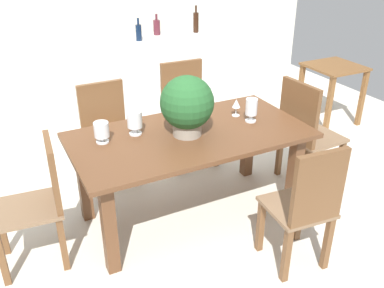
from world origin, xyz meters
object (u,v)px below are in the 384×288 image
(wine_bottle_dark, at_px, (196,22))
(side_table, at_px, (333,79))
(crystal_vase_center_near, at_px, (135,120))
(crystal_vase_right, at_px, (102,131))
(wine_bottle_tall, at_px, (157,27))
(chair_near_right, at_px, (306,205))
(crystal_vase_left, at_px, (251,108))
(chair_far_left, at_px, (106,127))
(chair_foot_end, at_px, (305,129))
(dining_table, at_px, (190,147))
(kitchen_counter, at_px, (146,77))
(chair_far_right, at_px, (186,108))
(wine_bottle_clear, at_px, (139,32))
(chair_head_end, at_px, (39,199))
(wine_glass, at_px, (236,104))
(flower_centerpiece, at_px, (187,104))

(wine_bottle_dark, bearing_deg, side_table, -46.48)
(crystal_vase_center_near, relative_size, crystal_vase_right, 1.18)
(wine_bottle_tall, relative_size, side_table, 0.35)
(chair_near_right, relative_size, crystal_vase_right, 6.15)
(crystal_vase_left, distance_m, crystal_vase_right, 1.18)
(wine_bottle_dark, bearing_deg, chair_near_right, -104.21)
(chair_far_left, height_order, chair_foot_end, chair_foot_end)
(crystal_vase_right, bearing_deg, dining_table, -13.49)
(chair_near_right, relative_size, kitchen_counter, 0.57)
(crystal_vase_center_near, xyz_separation_m, side_table, (2.73, 0.77, -0.32))
(chair_far_right, relative_size, wine_bottle_clear, 3.86)
(chair_far_left, xyz_separation_m, side_table, (2.77, 0.05, 0.02))
(chair_head_end, relative_size, wine_glass, 6.46)
(chair_far_right, xyz_separation_m, side_table, (1.95, 0.03, -0.01))
(chair_far_right, xyz_separation_m, crystal_vase_right, (-1.05, -0.76, 0.29))
(crystal_vase_center_near, xyz_separation_m, wine_bottle_tall, (1.07, 2.11, 0.19))
(wine_glass, bearing_deg, side_table, 23.52)
(chair_near_right, distance_m, wine_glass, 1.08)
(crystal_vase_center_near, xyz_separation_m, wine_bottle_dark, (1.55, 2.01, 0.23))
(chair_near_right, xyz_separation_m, side_table, (1.96, 1.84, 0.01))
(chair_foot_end, distance_m, wine_glass, 0.73)
(chair_near_right, xyz_separation_m, crystal_vase_center_near, (-0.77, 1.07, 0.33))
(dining_table, height_order, side_table, dining_table)
(flower_centerpiece, relative_size, wine_bottle_dark, 1.40)
(wine_glass, distance_m, wine_bottle_clear, 1.98)
(wine_bottle_clear, bearing_deg, chair_foot_end, -70.47)
(chair_foot_end, xyz_separation_m, flower_centerpiece, (-1.17, -0.00, 0.44))
(kitchen_counter, bearing_deg, chair_foot_end, -73.26)
(crystal_vase_center_near, bearing_deg, crystal_vase_right, -175.83)
(crystal_vase_center_near, distance_m, crystal_vase_right, 0.26)
(crystal_vase_right, bearing_deg, wine_bottle_tall, 58.06)
(flower_centerpiece, xyz_separation_m, wine_bottle_tall, (0.72, 2.29, 0.06))
(wine_bottle_dark, bearing_deg, crystal_vase_left, -106.29)
(chair_far_right, xyz_separation_m, kitchen_counter, (0.07, 1.27, -0.07))
(wine_bottle_clear, bearing_deg, chair_far_right, -89.01)
(chair_near_right, bearing_deg, wine_bottle_tall, -90.52)
(chair_foot_end, bearing_deg, chair_head_end, 86.77)
(flower_centerpiece, bearing_deg, side_table, 21.76)
(flower_centerpiece, xyz_separation_m, wine_glass, (0.52, 0.14, -0.14))
(crystal_vase_right, xyz_separation_m, wine_glass, (1.12, -0.02, 0.01))
(flower_centerpiece, bearing_deg, chair_far_left, 112.60)
(crystal_vase_left, bearing_deg, dining_table, 177.55)
(crystal_vase_center_near, bearing_deg, wine_bottle_clear, 68.35)
(chair_near_right, distance_m, crystal_vase_left, 0.95)
(flower_centerpiece, xyz_separation_m, crystal_vase_center_near, (-0.35, 0.18, -0.13))
(flower_centerpiece, bearing_deg, chair_foot_end, 0.19)
(dining_table, bearing_deg, kitchen_counter, 77.66)
(chair_far_right, bearing_deg, chair_near_right, -87.96)
(dining_table, xyz_separation_m, chair_foot_end, (1.14, -0.01, -0.08))
(flower_centerpiece, bearing_deg, wine_glass, 15.07)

